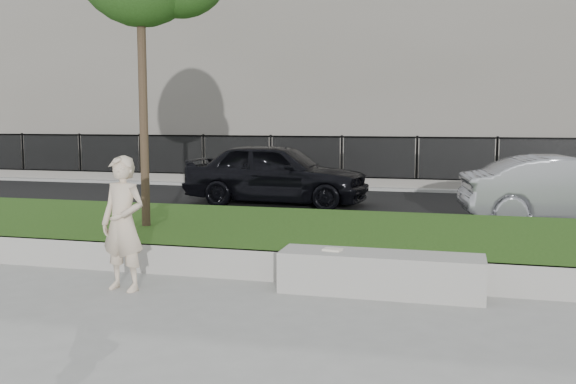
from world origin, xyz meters
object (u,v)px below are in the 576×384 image
(stone_bench, at_px, (380,274))
(car_silver, at_px, (569,190))
(man, at_px, (123,224))
(book, at_px, (332,250))
(car_dark, at_px, (277,173))

(stone_bench, relative_size, car_silver, 0.60)
(man, distance_m, car_silver, 8.90)
(book, bearing_deg, car_silver, 68.00)
(stone_bench, bearing_deg, man, -168.56)
(car_dark, height_order, car_silver, car_dark)
(book, relative_size, car_silver, 0.05)
(man, xyz_separation_m, car_dark, (-0.24, 7.85, -0.04))
(book, bearing_deg, car_dark, 120.41)
(man, height_order, car_silver, man)
(car_silver, bearing_deg, book, 139.52)
(book, distance_m, car_dark, 7.72)
(car_dark, bearing_deg, car_silver, -98.95)
(stone_bench, xyz_separation_m, car_dark, (-3.33, 7.22, 0.55))
(stone_bench, distance_m, book, 0.65)
(man, height_order, car_dark, man)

